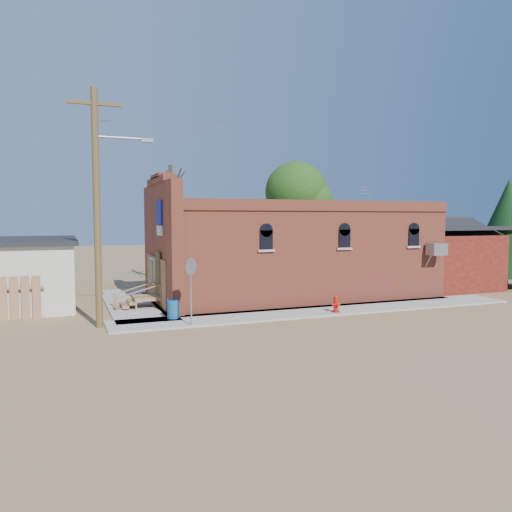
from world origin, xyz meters
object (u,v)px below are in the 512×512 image
object	(u,v)px
fire_hydrant	(336,304)
stop_sign	(191,273)
trash_barrel	(173,309)
utility_pole	(98,202)
brick_bar	(287,253)

from	to	relation	value
fire_hydrant	stop_sign	bearing A→B (deg)	-162.04
stop_sign	trash_barrel	xyz separation A→B (m)	(-0.39, 1.50, -1.62)
fire_hydrant	utility_pole	bearing A→B (deg)	-169.80
utility_pole	fire_hydrant	xyz separation A→B (m)	(9.72, -0.96, -4.33)
fire_hydrant	trash_barrel	world-z (taller)	trash_barrel
utility_pole	stop_sign	xyz separation A→B (m)	(3.23, -1.20, -2.69)
utility_pole	trash_barrel	distance (m)	5.17
brick_bar	trash_barrel	size ratio (longest dim) A/B	21.39
utility_pole	trash_barrel	size ratio (longest dim) A/B	11.74
fire_hydrant	stop_sign	distance (m)	6.70
brick_bar	stop_sign	world-z (taller)	brick_bar
utility_pole	fire_hydrant	distance (m)	10.69
stop_sign	utility_pole	bearing A→B (deg)	142.67
fire_hydrant	stop_sign	size ratio (longest dim) A/B	0.28
brick_bar	fire_hydrant	distance (m)	5.58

